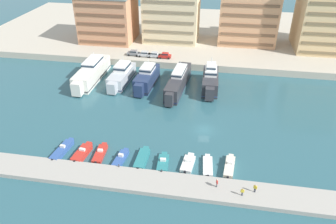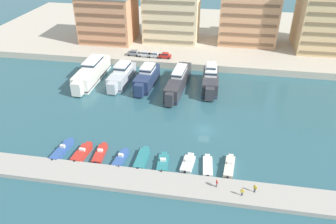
{
  "view_description": "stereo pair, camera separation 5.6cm",
  "coord_description": "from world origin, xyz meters",
  "px_view_note": "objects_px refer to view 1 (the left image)",
  "views": [
    {
      "loc": [
        2.18,
        -62.31,
        42.42
      ],
      "look_at": [
        -8.83,
        2.45,
        2.5
      ],
      "focal_mm": 35.0,
      "sensor_mm": 36.0,
      "label": 1
    },
    {
      "loc": [
        2.23,
        -62.3,
        42.42
      ],
      "look_at": [
        -8.83,
        2.45,
        2.5
      ],
      "focal_mm": 35.0,
      "sensor_mm": 36.0,
      "label": 2
    }
  ],
  "objects_px": {
    "yacht_navy_mid_left": "(147,78)",
    "yacht_charcoal_center_left": "(178,81)",
    "car_silver_left": "(144,54)",
    "motorboat_blue_far_left": "(62,150)",
    "motorboat_white_right": "(208,166)",
    "pedestrian_mid_deck": "(255,188)",
    "motorboat_blue_center_left": "(121,158)",
    "car_grey_far_left": "(134,53)",
    "motorboat_cream_far_right": "(229,167)",
    "car_silver_mid_left": "(154,55)",
    "yacht_charcoal_center": "(210,80)",
    "car_red_center_left": "(165,55)",
    "pedestrian_far_side": "(242,191)",
    "motorboat_red_mid_left": "(100,153)",
    "yacht_ivory_far_left": "(92,72)",
    "yacht_silver_left": "(121,76)",
    "motorboat_teal_center_right": "(163,163)",
    "pedestrian_near_edge": "(217,182)",
    "motorboat_white_mid_right": "(188,163)",
    "motorboat_teal_center": "(142,159)",
    "motorboat_red_left": "(82,153)"
  },
  "relations": [
    {
      "from": "yacht_navy_mid_left",
      "to": "yacht_charcoal_center_left",
      "type": "xyz_separation_m",
      "value": [
        9.16,
        -0.67,
        -0.02
      ]
    },
    {
      "from": "car_silver_left",
      "to": "motorboat_blue_far_left",
      "type": "bearing_deg",
      "value": -96.95
    },
    {
      "from": "motorboat_white_right",
      "to": "pedestrian_mid_deck",
      "type": "height_order",
      "value": "pedestrian_mid_deck"
    },
    {
      "from": "motorboat_blue_center_left",
      "to": "car_grey_far_left",
      "type": "height_order",
      "value": "car_grey_far_left"
    },
    {
      "from": "pedestrian_mid_deck",
      "to": "motorboat_white_right",
      "type": "bearing_deg",
      "value": 144.27
    },
    {
      "from": "motorboat_white_right",
      "to": "motorboat_cream_far_right",
      "type": "distance_m",
      "value": 4.17
    },
    {
      "from": "motorboat_blue_center_left",
      "to": "car_silver_mid_left",
      "type": "xyz_separation_m",
      "value": [
        -3.4,
        49.66,
        2.69
      ]
    },
    {
      "from": "yacht_navy_mid_left",
      "to": "car_silver_mid_left",
      "type": "relative_size",
      "value": 3.96
    },
    {
      "from": "yacht_charcoal_center",
      "to": "car_red_center_left",
      "type": "height_order",
      "value": "yacht_charcoal_center"
    },
    {
      "from": "car_red_center_left",
      "to": "pedestrian_mid_deck",
      "type": "relative_size",
      "value": 2.43
    },
    {
      "from": "motorboat_white_right",
      "to": "car_grey_far_left",
      "type": "xyz_separation_m",
      "value": [
        -27.78,
        49.38,
        2.77
      ]
    },
    {
      "from": "pedestrian_mid_deck",
      "to": "pedestrian_far_side",
      "type": "height_order",
      "value": "pedestrian_mid_deck"
    },
    {
      "from": "yacht_charcoal_center_left",
      "to": "motorboat_red_mid_left",
      "type": "bearing_deg",
      "value": -109.75
    },
    {
      "from": "yacht_ivory_far_left",
      "to": "car_silver_mid_left",
      "type": "height_order",
      "value": "yacht_ivory_far_left"
    },
    {
      "from": "car_red_center_left",
      "to": "pedestrian_far_side",
      "type": "bearing_deg",
      "value": -67.35
    },
    {
      "from": "yacht_ivory_far_left",
      "to": "yacht_silver_left",
      "type": "bearing_deg",
      "value": -1.49
    },
    {
      "from": "yacht_charcoal_center",
      "to": "car_grey_far_left",
      "type": "distance_m",
      "value": 30.3
    },
    {
      "from": "motorboat_teal_center_right",
      "to": "pedestrian_near_edge",
      "type": "distance_m",
      "value": 11.93
    },
    {
      "from": "car_grey_far_left",
      "to": "yacht_charcoal_center",
      "type": "bearing_deg",
      "value": -30.3
    },
    {
      "from": "motorboat_teal_center_right",
      "to": "yacht_ivory_far_left",
      "type": "bearing_deg",
      "value": 128.76
    },
    {
      "from": "motorboat_red_mid_left",
      "to": "pedestrian_mid_deck",
      "type": "relative_size",
      "value": 3.98
    },
    {
      "from": "yacht_charcoal_center_left",
      "to": "motorboat_teal_center_right",
      "type": "bearing_deg",
      "value": -86.95
    },
    {
      "from": "yacht_navy_mid_left",
      "to": "motorboat_cream_far_right",
      "type": "relative_size",
      "value": 2.32
    },
    {
      "from": "yacht_navy_mid_left",
      "to": "motorboat_white_mid_right",
      "type": "distance_m",
      "value": 36.43
    },
    {
      "from": "car_silver_left",
      "to": "pedestrian_far_side",
      "type": "distance_m",
      "value": 64.04
    },
    {
      "from": "pedestrian_mid_deck",
      "to": "car_grey_far_left",
      "type": "bearing_deg",
      "value": 123.17
    },
    {
      "from": "yacht_ivory_far_left",
      "to": "car_silver_left",
      "type": "relative_size",
      "value": 5.42
    },
    {
      "from": "yacht_navy_mid_left",
      "to": "motorboat_teal_center_right",
      "type": "xyz_separation_m",
      "value": [
        10.91,
        -33.6,
        -1.83
      ]
    },
    {
      "from": "motorboat_red_mid_left",
      "to": "motorboat_blue_center_left",
      "type": "bearing_deg",
      "value": -11.28
    },
    {
      "from": "motorboat_white_mid_right",
      "to": "motorboat_cream_far_right",
      "type": "bearing_deg",
      "value": 1.02
    },
    {
      "from": "yacht_charcoal_center_left",
      "to": "pedestrian_far_side",
      "type": "relative_size",
      "value": 13.93
    },
    {
      "from": "yacht_ivory_far_left",
      "to": "yacht_charcoal_center_left",
      "type": "height_order",
      "value": "yacht_ivory_far_left"
    },
    {
      "from": "yacht_navy_mid_left",
      "to": "motorboat_teal_center",
      "type": "relative_size",
      "value": 2.27
    },
    {
      "from": "yacht_silver_left",
      "to": "car_silver_mid_left",
      "type": "bearing_deg",
      "value": 66.89
    },
    {
      "from": "yacht_charcoal_center_left",
      "to": "motorboat_blue_center_left",
      "type": "relative_size",
      "value": 3.52
    },
    {
      "from": "motorboat_white_right",
      "to": "pedestrian_far_side",
      "type": "relative_size",
      "value": 4.2
    },
    {
      "from": "car_silver_mid_left",
      "to": "motorboat_white_right",
      "type": "bearing_deg",
      "value": -67.02
    },
    {
      "from": "yacht_silver_left",
      "to": "motorboat_teal_center",
      "type": "distance_m",
      "value": 36.64
    },
    {
      "from": "car_silver_left",
      "to": "pedestrian_mid_deck",
      "type": "relative_size",
      "value": 2.43
    },
    {
      "from": "motorboat_teal_center",
      "to": "motorboat_white_mid_right",
      "type": "xyz_separation_m",
      "value": [
        9.22,
        0.25,
        -0.11
      ]
    },
    {
      "from": "motorboat_red_left",
      "to": "car_silver_mid_left",
      "type": "relative_size",
      "value": 1.64
    },
    {
      "from": "motorboat_white_right",
      "to": "pedestrian_mid_deck",
      "type": "bearing_deg",
      "value": -35.73
    },
    {
      "from": "motorboat_red_mid_left",
      "to": "motorboat_teal_center",
      "type": "relative_size",
      "value": 0.94
    },
    {
      "from": "motorboat_white_mid_right",
      "to": "pedestrian_mid_deck",
      "type": "bearing_deg",
      "value": -26.71
    },
    {
      "from": "motorboat_red_mid_left",
      "to": "car_red_center_left",
      "type": "relative_size",
      "value": 1.64
    },
    {
      "from": "yacht_charcoal_center",
      "to": "motorboat_cream_far_right",
      "type": "relative_size",
      "value": 2.3
    },
    {
      "from": "pedestrian_near_edge",
      "to": "pedestrian_mid_deck",
      "type": "height_order",
      "value": "pedestrian_near_edge"
    },
    {
      "from": "motorboat_teal_center",
      "to": "car_red_center_left",
      "type": "bearing_deg",
      "value": 94.76
    },
    {
      "from": "motorboat_white_right",
      "to": "yacht_ivory_far_left",
      "type": "bearing_deg",
      "value": 137.15
    },
    {
      "from": "car_grey_far_left",
      "to": "car_silver_left",
      "type": "distance_m",
      "value": 3.77
    }
  ]
}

